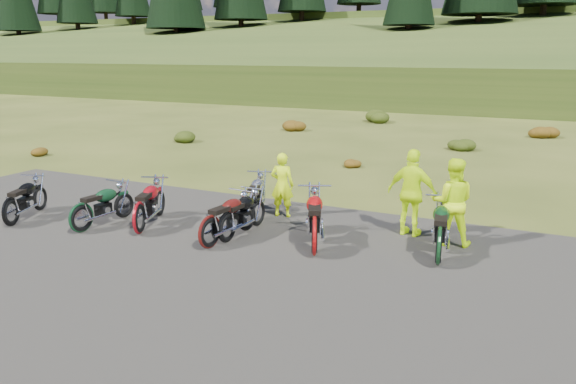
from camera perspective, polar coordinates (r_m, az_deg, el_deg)
The scene contains 22 objects.
ground at distance 11.78m, azimuth -7.30°, elevation -5.74°, with size 300.00×300.00×0.00m, color #374115.
gravel_pad at distance 10.29m, azimuth -13.47°, elevation -9.03°, with size 20.00×12.00×0.04m, color black.
hill_slope at distance 59.67m, azimuth 20.32°, elevation 9.43°, with size 300.00×46.00×3.00m, color #2D4115, non-canonical shape.
hill_plateau at distance 119.45m, azimuth 23.51°, elevation 11.06°, with size 300.00×90.00×9.17m, color #2D4115.
shrub_0 at distance 23.99m, azimuth -23.76°, elevation 3.92°, with size 0.77×0.77×0.45m, color #5D2D0B.
shrub_1 at distance 25.83m, azimuth -10.56°, elevation 5.70°, with size 1.03×1.03×0.61m, color #21320C.
shrub_2 at distance 28.85m, azimuth 0.44°, elevation 6.96°, with size 1.30×1.30×0.77m, color #5D2D0B.
shrub_3 at distance 32.71m, azimuth 9.14°, elevation 7.77°, with size 1.56×1.56×0.92m, color #21320C.
shrub_4 at distance 19.91m, azimuth 6.32°, elevation 3.17°, with size 0.77×0.77×0.45m, color #5D2D0B.
shrub_5 at distance 24.28m, azimuth 17.11°, elevation 4.79°, with size 1.03×1.03×0.61m, color #21320C.
shrub_6 at distance 29.25m, azimuth 24.46°, elevation 5.80°, with size 1.30×1.30×0.77m, color #5D2D0B.
motorcycle_0 at distance 14.57m, azimuth -26.17°, elevation -3.21°, with size 1.92×0.64×1.00m, color black, non-canonical shape.
motorcycle_1 at distance 12.97m, azimuth -14.75°, elevation -4.23°, with size 2.05×0.68×1.07m, color maroon, non-canonical shape.
motorcycle_2 at distance 13.46m, azimuth -20.14°, elevation -3.96°, with size 1.90×0.63×1.00m, color #0E331A, non-canonical shape.
motorcycle_3 at distance 13.42m, azimuth -3.75°, elevation -3.15°, with size 1.97×0.66×1.03m, color #B2B1B7, non-canonical shape.
motorcycle_4 at distance 11.76m, azimuth -7.91°, elevation -5.80°, with size 1.98×0.66×1.04m, color #4B0F0C, non-canonical shape.
motorcycle_5 at distance 12.06m, azimuth -6.17°, elevation -5.22°, with size 1.89×0.63×0.99m, color black, non-canonical shape.
motorcycle_6 at distance 11.29m, azimuth 2.68°, elevation -6.52°, with size 2.23×0.74×1.17m, color #9F0B0C, non-canonical shape.
motorcycle_7 at distance 11.15m, azimuth 14.96°, elevation -7.28°, with size 2.11×0.70×1.11m, color black, non-canonical shape.
person_middle at distance 13.65m, azimuth -0.59°, elevation 0.62°, with size 0.58×0.38×1.58m, color #C4E90C.
person_right_a at distance 12.11m, azimuth 16.31°, elevation -1.10°, with size 0.89×0.70×1.84m, color #C4E90C.
person_right_b at distance 12.48m, azimuth 12.50°, elevation -0.22°, with size 1.12×0.47×1.92m, color #C4E90C.
Camera 1 is at (6.16, -9.22, 3.97)m, focal length 35.00 mm.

